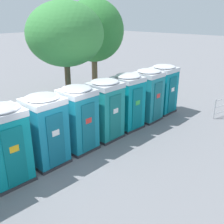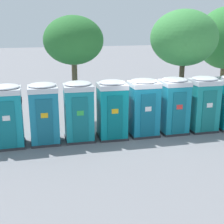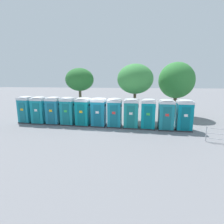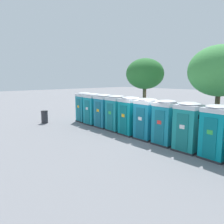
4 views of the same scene
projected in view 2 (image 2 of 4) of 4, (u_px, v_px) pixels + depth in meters
ground_plane at (142, 134)px, 14.16m from camera, size 120.00×120.00×0.00m
portapotty_1 at (7, 116)px, 12.40m from camera, size 1.26×1.24×2.54m
portapotty_2 at (44, 113)px, 12.76m from camera, size 1.25×1.25×2.54m
portapotty_3 at (79, 111)px, 13.09m from camera, size 1.30×1.29×2.54m
portapotty_4 at (112, 109)px, 13.37m from camera, size 1.31×1.29×2.54m
portapotty_5 at (143, 107)px, 13.71m from camera, size 1.29×1.25×2.54m
portapotty_6 at (174, 105)px, 14.03m from camera, size 1.24×1.25×2.54m
portapotty_7 at (203, 104)px, 14.33m from camera, size 1.30×1.26×2.54m
street_tree_0 at (74, 41)px, 14.93m from camera, size 2.88×2.88×5.23m
street_tree_1 at (184, 38)px, 16.08m from camera, size 3.47×3.47×5.57m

